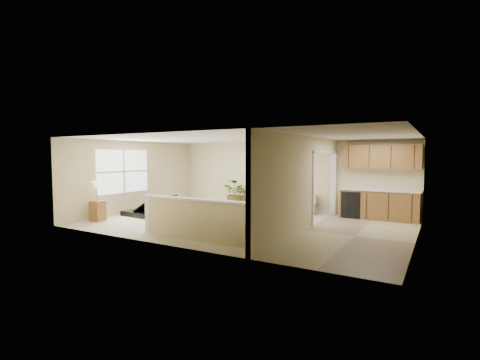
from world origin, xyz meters
The scene contains 20 objects.
floor centered at (0.00, 0.00, 0.00)m, with size 9.00×9.00×0.00m, color #B4A68C.
back_wall centered at (0.00, 3.00, 1.25)m, with size 9.00×0.04×2.50m, color #C9B889.
front_wall centered at (0.00, -3.00, 1.25)m, with size 9.00×0.04×2.50m, color #C9B889.
left_wall centered at (-4.50, 0.00, 1.25)m, with size 0.04×6.00×2.50m, color #C9B889.
right_wall centered at (4.50, 0.00, 1.25)m, with size 0.04×6.00×2.50m, color #C9B889.
ceiling centered at (0.00, 0.00, 2.50)m, with size 9.00×6.00×0.04m, color silver.
kitchen_vinyl centered at (3.15, 0.00, 0.00)m, with size 2.70×6.00×0.01m, color tan.
interior_partition centered at (1.80, 0.25, 1.22)m, with size 0.18×5.99×2.50m.
pony_half_wall centered at (0.08, -2.30, 0.52)m, with size 3.42×0.22×1.00m.
left_window centered at (-4.49, -0.50, 1.45)m, with size 0.05×2.15×1.45m, color white.
wall_art_left centered at (-0.95, 2.97, 1.75)m, with size 0.48×0.04×0.58m.
wall_mirror centered at (0.30, 2.97, 1.80)m, with size 0.55×0.04×0.55m.
kitchen_cabinets centered at (3.19, 2.73, 0.87)m, with size 2.36×0.65×2.33m.
piano centered at (-3.43, -0.14, 0.62)m, with size 1.91×1.98×1.48m.
piano_bench centered at (-1.64, -0.13, 0.27)m, with size 0.41×0.81×0.54m, color black.
loveseat centered at (0.54, 2.56, 0.32)m, with size 1.54×0.96×0.84m.
accent_table centered at (-1.38, 2.43, 0.43)m, with size 0.46×0.46×0.67m.
palm_plant centered at (-1.81, 2.56, 0.55)m, with size 1.24×1.16×1.11m.
small_plant centered at (0.90, 2.05, 0.21)m, with size 0.32×0.32×0.50m.
lamp_stand centered at (-4.08, -1.87, 0.51)m, with size 0.39×0.39×1.21m.
Camera 1 is at (4.98, -8.73, 1.99)m, focal length 26.00 mm.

